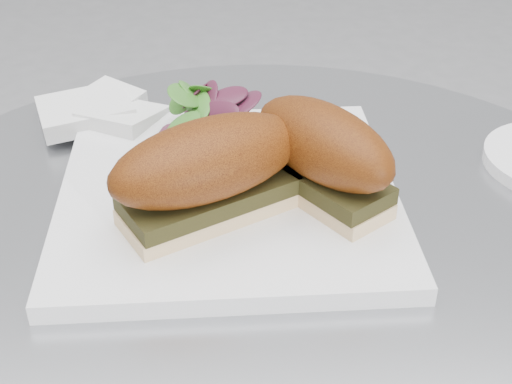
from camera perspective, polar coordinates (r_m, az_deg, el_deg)
plate at (r=0.60m, az=-2.24°, el=-0.17°), size 0.28×0.28×0.02m
sandwich_left at (r=0.54m, az=-3.79°, el=1.83°), size 0.18×0.14×0.08m
sandwich_right at (r=0.57m, az=5.36°, el=3.19°), size 0.13×0.15×0.08m
salad at (r=0.66m, az=-4.49°, el=6.20°), size 0.10×0.10×0.05m
napkin at (r=0.73m, az=-12.02°, el=5.66°), size 0.12×0.12×0.02m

